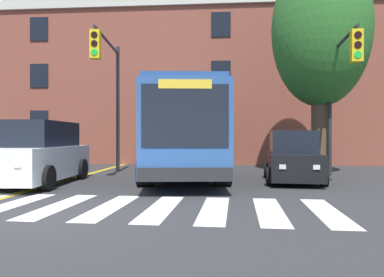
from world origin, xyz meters
TOP-DOWN VIEW (x-y plane):
  - ground_plane at (0.00, 0.00)m, footprint 120.00×120.00m
  - crosswalk at (-0.15, 1.12)m, footprint 12.51×3.62m
  - lane_line_yellow_inner at (-2.23, 15.12)m, footprint 0.12×36.00m
  - lane_line_yellow_outer at (-2.07, 15.12)m, footprint 0.12×36.00m
  - city_bus at (1.92, 8.31)m, footprint 3.90×11.90m
  - car_white_near_lane at (-2.61, 4.87)m, footprint 2.43×5.17m
  - car_black_far_lane at (6.03, 6.33)m, footprint 2.15×4.05m
  - traffic_light_near_corner at (7.85, 6.98)m, footprint 0.54×4.17m
  - traffic_light_overhead at (-1.06, 7.85)m, footprint 0.63×4.32m
  - street_tree_curbside_large at (7.72, 9.22)m, footprint 5.70×5.78m
  - building_facade at (-1.91, 17.41)m, footprint 40.20×6.72m

SIDE VIEW (x-z plane):
  - ground_plane at x=0.00m, z-range 0.00..0.00m
  - lane_line_yellow_inner at x=-2.23m, z-range 0.00..0.01m
  - lane_line_yellow_outer at x=-2.07m, z-range 0.00..0.01m
  - crosswalk at x=-0.15m, z-range 0.00..0.01m
  - car_black_far_lane at x=6.03m, z-range -0.07..1.73m
  - car_white_near_lane at x=-2.61m, z-range -0.05..2.06m
  - city_bus at x=1.92m, z-range 0.17..3.52m
  - traffic_light_near_corner at x=7.85m, z-range 1.02..6.33m
  - traffic_light_overhead at x=-1.06m, z-range 1.10..6.80m
  - building_facade at x=-1.91m, z-range 0.01..9.85m
  - street_tree_curbside_large at x=7.72m, z-range 1.37..10.89m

